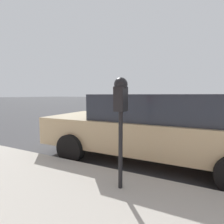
# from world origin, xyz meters

# --- Properties ---
(ground_plane) EXTENTS (220.00, 220.00, 0.00)m
(ground_plane) POSITION_xyz_m (0.00, 0.00, 0.00)
(ground_plane) COLOR #424244
(parking_meter) EXTENTS (0.21, 0.19, 1.58)m
(parking_meter) POSITION_xyz_m (-2.73, -0.49, 1.37)
(parking_meter) COLOR black
(parking_meter) RESTS_ON sidewalk
(car_tan) EXTENTS (2.18, 4.96, 1.52)m
(car_tan) POSITION_xyz_m (-1.01, -0.53, 0.80)
(car_tan) COLOR tan
(car_tan) RESTS_ON ground_plane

